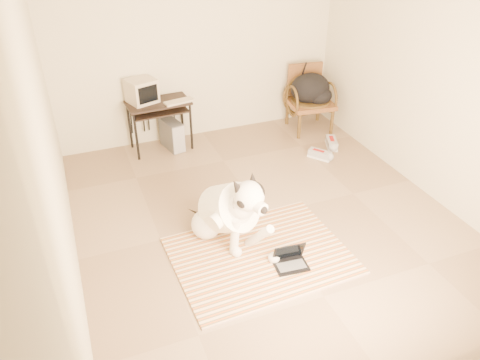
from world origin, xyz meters
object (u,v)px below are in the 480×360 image
crt_monitor (142,91)px  rattan_chair (309,98)px  backpack (312,90)px  dog (229,211)px  pc_tower (172,135)px  computer_desk (159,109)px  laptop (290,260)px

crt_monitor → rattan_chair: 2.44m
rattan_chair → backpack: (-0.00, -0.06, 0.16)m
dog → crt_monitor: bearing=98.6°
pc_tower → backpack: size_ratio=0.79×
rattan_chair → backpack: rattan_chair is taller
computer_desk → pc_tower: size_ratio=1.83×
dog → backpack: bearing=44.8°
pc_tower → rattan_chair: bearing=-3.0°
crt_monitor → computer_desk: bearing=-24.3°
crt_monitor → dog: bearing=-81.4°
pc_tower → backpack: 2.12m
computer_desk → rattan_chair: 2.22m
dog → rattan_chair: bearing=45.6°
backpack → pc_tower: bearing=175.4°
laptop → pc_tower: bearing=98.8°
rattan_chair → backpack: bearing=-92.6°
pc_tower → backpack: (2.07, -0.17, 0.42)m
laptop → computer_desk: computer_desk is taller
computer_desk → rattan_chair: bearing=-3.8°
laptop → crt_monitor: (-0.76, 2.91, 0.77)m
laptop → computer_desk: size_ratio=0.39×
laptop → rattan_chair: (1.64, 2.68, 0.39)m
computer_desk → rattan_chair: (2.21, -0.15, -0.13)m
crt_monitor → backpack: crt_monitor is taller
computer_desk → rattan_chair: size_ratio=0.91×
computer_desk → backpack: 2.22m
laptop → crt_monitor: size_ratio=0.77×
dog → crt_monitor: 2.39m
crt_monitor → rattan_chair: crt_monitor is taller
crt_monitor → backpack: size_ratio=0.74×
dog → computer_desk: size_ratio=1.38×
pc_tower → dog: bearing=-89.3°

